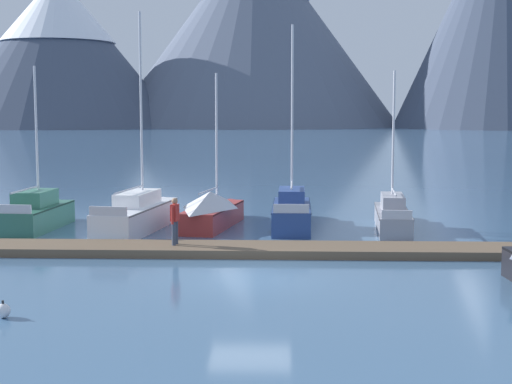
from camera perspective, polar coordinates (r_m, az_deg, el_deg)
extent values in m
plane|color=#426689|center=(23.05, -0.44, -6.59)|extent=(700.00, 700.00, 0.00)
cone|color=#424C60|center=(228.77, -14.76, 10.28)|extent=(70.69, 70.69, 43.74)
cone|color=white|center=(229.98, -14.85, 13.31)|extent=(33.04, 33.04, 19.47)
cone|color=slate|center=(238.08, -0.11, 12.35)|extent=(89.72, 89.72, 60.56)
cone|color=#424C60|center=(222.12, 18.12, 13.06)|extent=(57.96, 57.96, 65.02)
cube|color=brown|center=(26.93, -0.13, -4.38)|extent=(21.97, 2.35, 0.30)
cylinder|color=#38383D|center=(26.02, -0.21, -4.83)|extent=(21.07, 0.42, 0.24)
cylinder|color=#38383D|center=(27.86, -0.05, -4.08)|extent=(21.07, 0.42, 0.24)
cube|color=#336B56|center=(33.68, -16.45, -1.88)|extent=(2.24, 4.93, 1.00)
ellipsoid|color=#336B56|center=(36.10, -14.85, -1.30)|extent=(1.69, 1.46, 0.95)
cube|color=#163027|center=(33.62, -16.48, -1.10)|extent=(2.27, 4.84, 0.06)
cylinder|color=silver|center=(33.83, -16.32, 4.11)|extent=(0.10, 0.10, 5.99)
cylinder|color=silver|center=(32.71, -17.12, 0.16)|extent=(0.30, 2.77, 0.08)
cube|color=#3A7560|center=(33.68, -16.42, -0.45)|extent=(1.47, 2.26, 0.67)
cube|color=silver|center=(31.48, -18.11, -1.24)|extent=(1.68, 0.23, 0.36)
cube|color=white|center=(32.20, -9.05, -1.99)|extent=(2.68, 6.58, 1.09)
ellipsoid|color=white|center=(35.45, -7.13, -1.21)|extent=(1.65, 1.77, 1.03)
cube|color=slate|center=(32.13, -9.06, -1.10)|extent=(2.70, 6.46, 0.06)
cylinder|color=silver|center=(32.61, -8.71, 6.27)|extent=(0.10, 0.10, 8.16)
cylinder|color=silver|center=(31.27, -9.61, 0.18)|extent=(0.60, 3.20, 0.08)
cube|color=white|center=(32.24, -8.98, -0.49)|extent=(1.62, 3.03, 0.58)
cube|color=silver|center=(29.22, -11.16, -1.44)|extent=(1.50, 0.34, 0.36)
cube|color=#B2332D|center=(32.91, -3.30, -1.89)|extent=(2.49, 5.47, 0.92)
ellipsoid|color=#B2332D|center=(35.75, -1.99, -1.23)|extent=(1.63, 2.13, 0.87)
cube|color=#501614|center=(32.85, -3.31, -1.17)|extent=(2.51, 5.37, 0.06)
cylinder|color=silver|center=(33.27, -3.01, 4.01)|extent=(0.10, 0.10, 5.80)
cylinder|color=silver|center=(32.13, -3.64, 0.11)|extent=(0.60, 2.67, 0.08)
pyramid|color=silver|center=(32.43, -3.50, -0.57)|extent=(2.54, 4.48, 0.70)
cube|color=navy|center=(32.64, 2.72, -1.86)|extent=(1.71, 5.59, 1.03)
ellipsoid|color=navy|center=(35.70, 2.75, -1.16)|extent=(1.38, 1.84, 0.98)
cube|color=#121D39|center=(32.57, 2.72, -1.03)|extent=(1.75, 5.48, 0.06)
cylinder|color=silver|center=(33.16, 2.76, 5.89)|extent=(0.10, 0.10, 7.77)
cylinder|color=silver|center=(31.91, 2.72, 0.52)|extent=(0.15, 2.83, 0.08)
cube|color=#2F4A8A|center=(32.66, 2.72, -0.34)|extent=(1.16, 2.53, 0.68)
cube|color=silver|center=(29.87, 2.69, -1.27)|extent=(1.42, 0.13, 0.36)
cube|color=#93939E|center=(32.70, 10.31, -2.10)|extent=(1.81, 5.73, 0.85)
ellipsoid|color=#93939E|center=(35.82, 10.01, -1.37)|extent=(1.28, 1.99, 0.81)
cube|color=#424247|center=(32.65, 10.32, -1.43)|extent=(1.84, 5.62, 0.06)
cylinder|color=silver|center=(32.88, 10.38, 3.89)|extent=(0.10, 0.10, 5.94)
cylinder|color=silver|center=(31.73, 10.44, 0.00)|extent=(0.32, 2.61, 0.08)
cube|color=#A0A0AB|center=(32.74, 10.32, -0.77)|extent=(1.14, 2.61, 0.65)
cube|color=silver|center=(29.91, 10.64, -1.71)|extent=(1.18, 0.21, 0.36)
cylinder|color=#384256|center=(27.24, -6.07, -3.06)|extent=(0.14, 0.14, 0.86)
cylinder|color=#384256|center=(27.00, -6.26, -3.14)|extent=(0.14, 0.14, 0.86)
cube|color=#B22823|center=(27.01, -6.18, -1.57)|extent=(0.29, 0.42, 0.60)
sphere|color=#A37556|center=(26.96, -6.19, -0.69)|extent=(0.22, 0.22, 0.22)
cylinder|color=#B22823|center=(27.26, -6.01, -1.65)|extent=(0.09, 0.09, 0.62)
cylinder|color=#B22823|center=(26.79, -6.36, -1.79)|extent=(0.09, 0.09, 0.62)
sphere|color=white|center=(19.81, -18.64, -8.53)|extent=(0.36, 0.36, 0.36)
cylinder|color=#262628|center=(19.76, -18.66, -7.92)|extent=(0.06, 0.06, 0.08)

